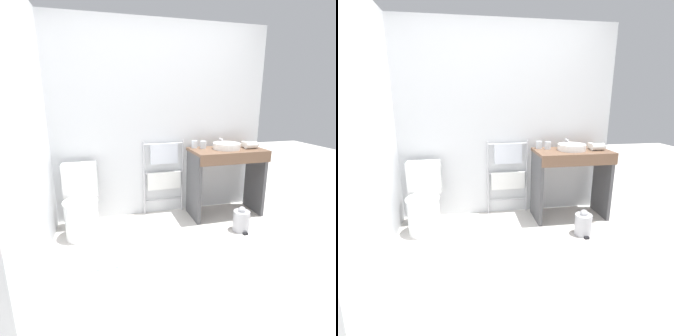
{
  "view_description": "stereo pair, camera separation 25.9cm",
  "coord_description": "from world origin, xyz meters",
  "views": [
    {
      "loc": [
        -0.75,
        -1.76,
        1.49
      ],
      "look_at": [
        -0.1,
        0.65,
        0.81
      ],
      "focal_mm": 28.0,
      "sensor_mm": 36.0,
      "label": 1
    },
    {
      "loc": [
        -0.5,
        -1.82,
        1.49
      ],
      "look_at": [
        -0.1,
        0.65,
        0.81
      ],
      "focal_mm": 28.0,
      "sensor_mm": 36.0,
      "label": 2
    }
  ],
  "objects": [
    {
      "name": "towel_radiator",
      "position": [
        0.04,
        1.38,
        0.6
      ],
      "size": [
        0.54,
        0.06,
        0.96
      ],
      "color": "silver",
      "rests_on": "ground_plane"
    },
    {
      "name": "sink_basin",
      "position": [
        0.79,
        1.14,
        0.91
      ],
      "size": [
        0.34,
        0.34,
        0.08
      ],
      "color": "white",
      "rests_on": "vanity_counter"
    },
    {
      "name": "ground_plane",
      "position": [
        0.0,
        0.0,
        0.0
      ],
      "size": [
        12.0,
        12.0,
        0.0
      ],
      "primitive_type": "plane",
      "color": "silver"
    },
    {
      "name": "vanity_counter",
      "position": [
        0.8,
        1.13,
        0.58
      ],
      "size": [
        0.91,
        0.51,
        0.87
      ],
      "color": "brown",
      "rests_on": "ground_plane"
    },
    {
      "name": "cup_near_wall",
      "position": [
        0.43,
        1.31,
        0.92
      ],
      "size": [
        0.07,
        0.07,
        0.09
      ],
      "color": "silver",
      "rests_on": "vanity_counter"
    },
    {
      "name": "trash_bin",
      "position": [
        0.78,
        0.67,
        0.13
      ],
      "size": [
        0.19,
        0.22,
        0.29
      ],
      "color": "#B7B7BC",
      "rests_on": "ground_plane"
    },
    {
      "name": "wall_side",
      "position": [
        -1.35,
        0.71,
        1.18
      ],
      "size": [
        0.12,
        2.12,
        2.37
      ],
      "primitive_type": "cube",
      "color": "silver",
      "rests_on": "ground_plane"
    },
    {
      "name": "hair_dryer",
      "position": [
        1.1,
        1.1,
        0.91
      ],
      "size": [
        0.2,
        0.19,
        0.09
      ],
      "color": "white",
      "rests_on": "vanity_counter"
    },
    {
      "name": "toilet",
      "position": [
        -0.98,
        1.08,
        0.33
      ],
      "size": [
        0.38,
        0.53,
        0.78
      ],
      "color": "white",
      "rests_on": "ground_plane"
    },
    {
      "name": "wall_back",
      "position": [
        0.0,
        1.49,
        1.18
      ],
      "size": [
        2.82,
        0.12,
        2.37
      ],
      "primitive_type": "cube",
      "color": "silver",
      "rests_on": "ground_plane"
    },
    {
      "name": "bath_mat",
      "position": [
        -0.92,
        0.51,
        0.01
      ],
      "size": [
        0.56,
        0.36,
        0.01
      ],
      "primitive_type": "cube",
      "color": "#B2BCCC",
      "rests_on": "ground_plane"
    },
    {
      "name": "cup_near_edge",
      "position": [
        0.52,
        1.26,
        0.92
      ],
      "size": [
        0.08,
        0.08,
        0.09
      ],
      "color": "silver",
      "rests_on": "vanity_counter"
    },
    {
      "name": "faucet",
      "position": [
        0.79,
        1.33,
        0.94
      ],
      "size": [
        0.02,
        0.1,
        0.11
      ],
      "color": "silver",
      "rests_on": "vanity_counter"
    }
  ]
}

